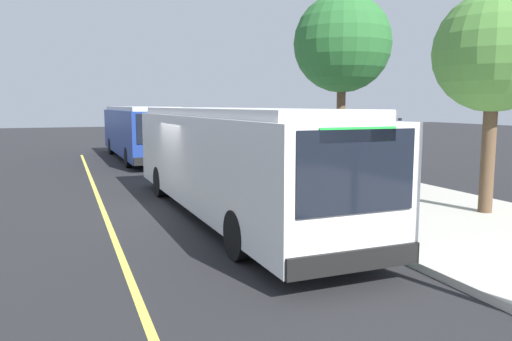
% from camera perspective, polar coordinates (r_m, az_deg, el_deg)
% --- Properties ---
extents(ground_plane, '(120.00, 120.00, 0.00)m').
position_cam_1_polar(ground_plane, '(14.94, -8.43, -4.32)').
color(ground_plane, '#232326').
extents(sidewalk_curb, '(44.00, 6.40, 0.15)m').
position_cam_1_polar(sidewalk_curb, '(17.22, 11.45, -2.56)').
color(sidewalk_curb, '#B7B2A8').
rests_on(sidewalk_curb, ground_plane).
extents(lane_stripe_center, '(36.00, 0.14, 0.01)m').
position_cam_1_polar(lane_stripe_center, '(14.63, -16.89, -4.80)').
color(lane_stripe_center, '#E0D64C').
rests_on(lane_stripe_center, ground_plane).
extents(transit_bus_main, '(12.35, 2.86, 2.95)m').
position_cam_1_polar(transit_bus_main, '(13.56, -3.03, 1.48)').
color(transit_bus_main, white).
rests_on(transit_bus_main, ground_plane).
extents(transit_bus_second, '(12.11, 2.83, 2.95)m').
position_cam_1_polar(transit_bus_second, '(28.88, -13.19, 4.46)').
color(transit_bus_second, navy).
rests_on(transit_bus_second, ground_plane).
extents(bus_shelter, '(2.90, 1.60, 2.48)m').
position_cam_1_polar(bus_shelter, '(17.30, 11.26, 3.63)').
color(bus_shelter, '#333338').
rests_on(bus_shelter, sidewalk_curb).
extents(waiting_bench, '(1.60, 0.48, 0.95)m').
position_cam_1_polar(waiting_bench, '(17.35, 11.77, -0.64)').
color(waiting_bench, brown).
rests_on(waiting_bench, sidewalk_curb).
extents(route_sign_post, '(0.44, 0.08, 2.80)m').
position_cam_1_polar(route_sign_post, '(13.11, 9.43, 2.67)').
color(route_sign_post, '#333338').
rests_on(route_sign_post, sidewalk_curb).
extents(pedestrian_commuter, '(0.24, 0.40, 1.69)m').
position_cam_1_polar(pedestrian_commuter, '(16.83, 3.53, 0.92)').
color(pedestrian_commuter, '#282D47').
rests_on(pedestrian_commuter, sidewalk_curb).
extents(street_tree_near_shelter, '(3.14, 3.14, 5.83)m').
position_cam_1_polar(street_tree_near_shelter, '(14.75, 25.55, 12.00)').
color(street_tree_near_shelter, brown).
rests_on(street_tree_near_shelter, sidewalk_curb).
extents(street_tree_upstreet, '(3.96, 3.96, 7.35)m').
position_cam_1_polar(street_tree_upstreet, '(21.10, 9.83, 14.05)').
color(street_tree_upstreet, brown).
rests_on(street_tree_upstreet, sidewalk_curb).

